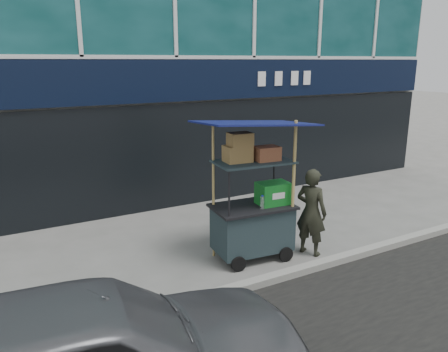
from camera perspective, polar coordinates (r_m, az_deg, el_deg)
ground at (r=7.28m, az=6.89°, el=-12.50°), size 80.00×80.00×0.00m
curb at (r=7.11m, az=7.87°, el=-12.69°), size 80.00×0.18×0.12m
vendor_cart at (r=7.47m, az=3.91°, el=-4.50°), size 1.92×1.44×2.46m
vendor_man at (r=7.77m, az=11.32°, el=-4.63°), size 0.56×0.67×1.55m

